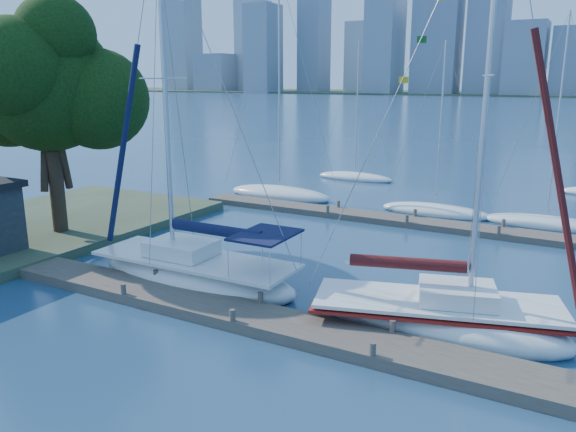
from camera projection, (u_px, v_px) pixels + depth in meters
The scene contains 11 objects.
ground at pixel (247, 322), 19.79m from camera, with size 700.00×700.00×0.00m, color navy.
near_dock at pixel (247, 317), 19.74m from camera, with size 26.00×2.00×0.40m, color #443A32.
far_dock at pixel (428, 224), 32.39m from camera, with size 30.00×1.80×0.36m, color #443A32.
shore at pixel (14, 233), 30.30m from camera, with size 12.00×22.00×0.50m, color #38472D.
tree at pixel (46, 81), 27.89m from camera, with size 9.24×8.42×12.23m.
sailboat_navy at pixel (195, 258), 23.28m from camera, with size 9.59×3.27×14.96m.
sailboat_maroon at pixel (438, 297), 18.99m from camera, with size 9.32×5.31×15.13m.
bg_boat_0 at pixel (280, 193), 40.50m from camera, with size 8.36×4.96×15.89m.
bg_boat_2 at pixel (435, 211), 35.42m from camera, with size 7.08×2.90×10.87m.
bg_boat_3 at pixel (546, 223), 32.39m from camera, with size 7.22×4.63×12.19m.
bg_boat_6 at pixel (355, 177), 47.62m from camera, with size 6.71×2.23×11.64m.
Camera 1 is at (10.16, -15.33, 8.35)m, focal length 35.00 mm.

